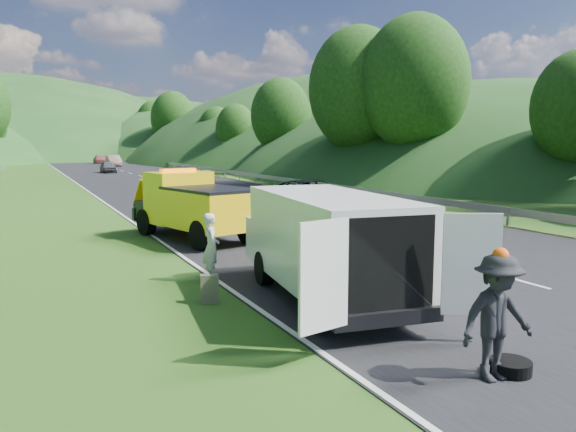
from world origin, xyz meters
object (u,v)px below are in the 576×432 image
white_van (326,240)px  suitcase (210,289)px  tow_truck (194,205)px  spare_tire (510,374)px  passing_suv (311,214)px  child (355,295)px  worker (494,381)px  woman (212,281)px

white_van → suitcase: white_van is taller
tow_truck → white_van: (0.39, -9.01, 0.12)m
spare_tire → passing_suv: bearing=71.0°
child → worker: size_ratio=0.51×
tow_truck → worker: tow_truck is taller
worker → tow_truck: bearing=96.3°
child → suitcase: size_ratio=1.52×
tow_truck → suitcase: tow_truck is taller
white_van → child: bearing=9.3°
suitcase → passing_suv: (9.26, 12.66, -0.32)m
tow_truck → child: tow_truck is taller
woman → suitcase: bearing=170.1°
worker → woman: bearing=108.2°
white_van → suitcase: bearing=167.3°
woman → spare_tire: 7.85m
passing_suv → woman: bearing=-129.8°
child → spare_tire: 4.79m
child → spare_tire: (-0.26, -4.79, 0.00)m
tow_truck → white_van: bearing=-101.7°
spare_tire → child: bearing=86.9°
woman → worker: worker is taller
woman → suitcase: (-0.65, -1.85, 0.32)m
tow_truck → child: size_ratio=6.46×
woman → spare_tire: woman is taller
tow_truck → woman: bearing=-116.5°
white_van → woman: (-1.76, 2.75, -1.35)m
child → spare_tire: child is taller
child → passing_suv: passing_suv is taller
suitcase → tow_truck: bearing=76.0°
woman → worker: size_ratio=0.91×
tow_truck → passing_suv: 8.64m
worker → suitcase: worker is taller
white_van → woman: white_van is taller
white_van → child: white_van is taller
white_van → worker: size_ratio=3.70×
worker → passing_suv: bearing=74.1°
suitcase → spare_tire: size_ratio=1.01×
tow_truck → worker: bearing=-102.0°
child → spare_tire: size_ratio=1.54×
woman → tow_truck: bearing=-3.0°
worker → spare_tire: size_ratio=3.03×
tow_truck → suitcase: bearing=-118.2°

